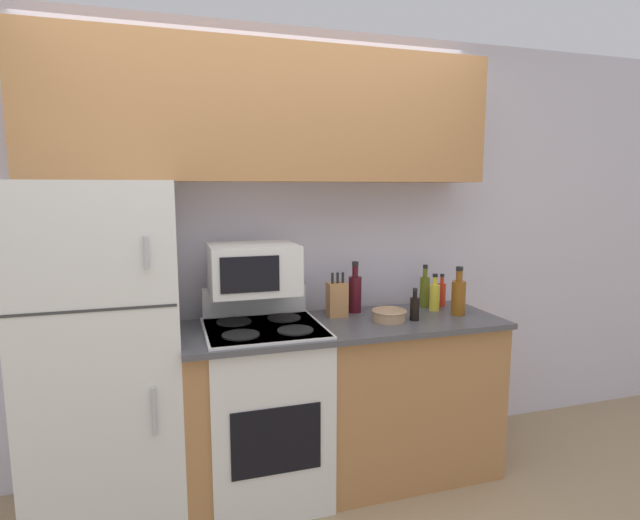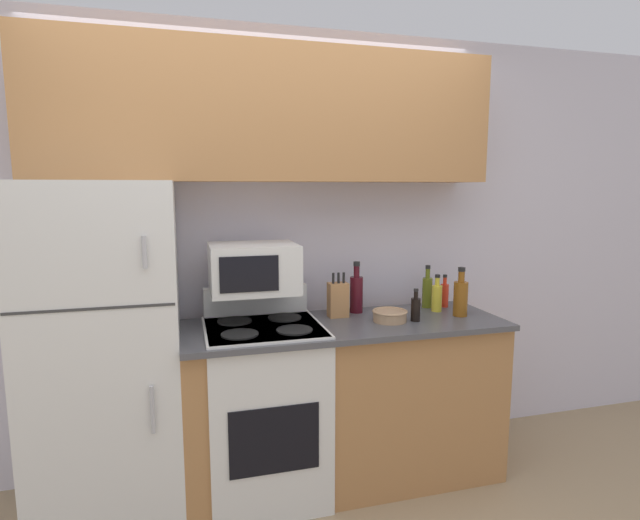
{
  "view_description": "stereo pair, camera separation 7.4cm",
  "coord_description": "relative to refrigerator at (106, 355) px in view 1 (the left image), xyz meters",
  "views": [
    {
      "loc": [
        -0.56,
        -2.21,
        1.65
      ],
      "look_at": [
        0.2,
        0.25,
        1.27
      ],
      "focal_mm": 28.0,
      "sensor_mm": 36.0,
      "label": 1
    },
    {
      "loc": [
        -0.49,
        -2.23,
        1.65
      ],
      "look_at": [
        0.2,
        0.25,
        1.27
      ],
      "focal_mm": 28.0,
      "sensor_mm": 36.0,
      "label": 2
    }
  ],
  "objects": [
    {
      "name": "wall_back",
      "position": [
        0.87,
        0.36,
        0.44
      ],
      "size": [
        8.0,
        0.05,
        2.55
      ],
      "color": "silver",
      "rests_on": "ground_plane"
    },
    {
      "name": "lower_cabinets",
      "position": [
        1.22,
        -0.04,
        -0.38
      ],
      "size": [
        1.74,
        0.61,
        0.92
      ],
      "color": "#B27A47",
      "rests_on": "ground_plane"
    },
    {
      "name": "refrigerator",
      "position": [
        0.0,
        0.0,
        0.0
      ],
      "size": [
        0.7,
        0.68,
        1.68
      ],
      "color": "white",
      "rests_on": "ground_plane"
    },
    {
      "name": "upper_cabinets",
      "position": [
        0.87,
        0.17,
        1.19
      ],
      "size": [
        2.44,
        0.33,
        0.7
      ],
      "color": "#B27A47",
      "rests_on": "refrigerator"
    },
    {
      "name": "stove",
      "position": [
        0.77,
        -0.06,
        -0.36
      ],
      "size": [
        0.61,
        0.59,
        1.1
      ],
      "color": "white",
      "rests_on": "ground_plane"
    },
    {
      "name": "microwave",
      "position": [
        0.73,
        0.04,
        0.39
      ],
      "size": [
        0.45,
        0.37,
        0.25
      ],
      "color": "white",
      "rests_on": "stove"
    },
    {
      "name": "knife_block",
      "position": [
        1.21,
        0.07,
        0.18
      ],
      "size": [
        0.11,
        0.08,
        0.25
      ],
      "color": "#B27A47",
      "rests_on": "lower_cabinets"
    },
    {
      "name": "bowl",
      "position": [
        1.46,
        -0.1,
        0.12
      ],
      "size": [
        0.19,
        0.19,
        0.06
      ],
      "color": "tan",
      "rests_on": "lower_cabinets"
    },
    {
      "name": "bottle_soy_sauce",
      "position": [
        1.6,
        -0.13,
        0.15
      ],
      "size": [
        0.05,
        0.05,
        0.18
      ],
      "color": "black",
      "rests_on": "lower_cabinets"
    },
    {
      "name": "bottle_cooking_spray",
      "position": [
        1.81,
        0.03,
        0.17
      ],
      "size": [
        0.06,
        0.06,
        0.22
      ],
      "color": "gold",
      "rests_on": "lower_cabinets"
    },
    {
      "name": "bottle_olive_oil",
      "position": [
        1.8,
        0.13,
        0.19
      ],
      "size": [
        0.06,
        0.06,
        0.26
      ],
      "color": "#5B6619",
      "rests_on": "lower_cabinets"
    },
    {
      "name": "bottle_wine_red",
      "position": [
        1.35,
        0.13,
        0.2
      ],
      "size": [
        0.08,
        0.08,
        0.3
      ],
      "color": "#470F19",
      "rests_on": "lower_cabinets"
    },
    {
      "name": "bottle_whiskey",
      "position": [
        1.89,
        -0.1,
        0.19
      ],
      "size": [
        0.08,
        0.08,
        0.28
      ],
      "color": "brown",
      "rests_on": "lower_cabinets"
    },
    {
      "name": "bottle_hot_sauce",
      "position": [
        1.91,
        0.12,
        0.16
      ],
      "size": [
        0.05,
        0.05,
        0.2
      ],
      "color": "red",
      "rests_on": "lower_cabinets"
    }
  ]
}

